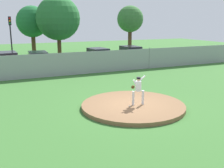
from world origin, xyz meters
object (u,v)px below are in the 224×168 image
(parked_car_charcoal, at_px, (130,54))
(baseball, at_px, (130,106))
(parked_car_silver, at_px, (38,61))
(parked_car_teal, at_px, (98,57))
(parked_car_red, at_px, (8,62))
(pitcher_youth, at_px, (138,88))
(traffic_light_near, at_px, (11,32))

(parked_car_charcoal, bearing_deg, baseball, -118.33)
(parked_car_charcoal, height_order, parked_car_silver, parked_car_charcoal)
(parked_car_teal, xyz_separation_m, parked_car_red, (-9.17, 0.03, 0.02))
(parked_car_charcoal, xyz_separation_m, parked_car_red, (-13.31, -0.30, -0.01))
(parked_car_teal, bearing_deg, pitcher_youth, -103.46)
(parked_car_teal, bearing_deg, parked_car_charcoal, 4.49)
(parked_car_silver, distance_m, traffic_light_near, 5.28)
(parked_car_teal, bearing_deg, parked_car_silver, -178.16)
(parked_car_charcoal, distance_m, traffic_light_near, 13.32)
(parked_car_red, distance_m, traffic_light_near, 4.71)
(baseball, bearing_deg, pitcher_youth, 11.37)
(parked_car_red, xyz_separation_m, traffic_light_near, (0.74, 3.86, 2.60))
(pitcher_youth, distance_m, parked_car_teal, 15.31)
(traffic_light_near, bearing_deg, baseball, -77.16)
(parked_car_silver, height_order, traffic_light_near, traffic_light_near)
(pitcher_youth, bearing_deg, baseball, -168.63)
(pitcher_youth, relative_size, parked_car_silver, 0.35)
(parked_car_charcoal, relative_size, traffic_light_near, 0.89)
(parked_car_charcoal, xyz_separation_m, parked_car_silver, (-10.52, -0.53, -0.04))
(baseball, relative_size, traffic_light_near, 0.01)
(baseball, xyz_separation_m, parked_car_charcoal, (8.26, 15.32, 0.60))
(parked_car_red, bearing_deg, parked_car_silver, -4.77)
(baseball, bearing_deg, parked_car_red, 108.57)
(parked_car_teal, height_order, parked_car_charcoal, parked_car_charcoal)
(pitcher_youth, bearing_deg, parked_car_charcoal, 63.14)
(parked_car_teal, bearing_deg, parked_car_red, 179.82)
(traffic_light_near, bearing_deg, parked_car_silver, -63.41)
(pitcher_youth, distance_m, baseball, 1.06)
(pitcher_youth, height_order, parked_car_charcoal, pitcher_youth)
(parked_car_red, bearing_deg, traffic_light_near, 79.12)
(parked_car_charcoal, height_order, parked_car_red, parked_car_charcoal)
(traffic_light_near, bearing_deg, pitcher_youth, -75.48)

